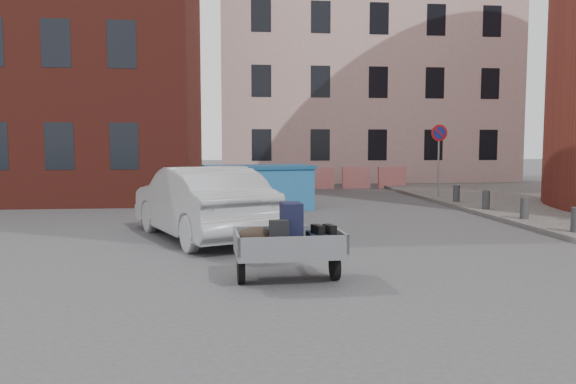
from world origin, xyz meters
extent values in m
plane|color=#38383A|center=(0.00, 0.00, 0.00)|extent=(120.00, 120.00, 0.00)
cube|color=#591E16|center=(-9.00, 13.00, 7.00)|extent=(12.00, 10.00, 14.00)
cube|color=#C59F97|center=(6.00, 22.00, 7.00)|extent=(16.00, 8.00, 14.00)
cylinder|color=gray|center=(6.00, 9.50, 1.42)|extent=(0.07, 0.07, 2.60)
cylinder|color=red|center=(6.00, 9.48, 2.47)|extent=(0.60, 0.03, 0.60)
cylinder|color=navy|center=(6.00, 9.46, 2.47)|extent=(0.44, 0.03, 0.44)
cylinder|color=#3A3A3D|center=(6.00, 1.20, 0.40)|extent=(0.22, 0.22, 0.55)
cylinder|color=#3A3A3D|center=(6.00, 3.40, 0.40)|extent=(0.22, 0.22, 0.55)
cylinder|color=#3A3A3D|center=(6.00, 5.60, 0.40)|extent=(0.22, 0.22, 0.55)
cylinder|color=#3A3A3D|center=(6.00, 7.80, 0.40)|extent=(0.22, 0.22, 0.55)
cube|color=red|center=(2.50, 15.00, 0.50)|extent=(1.30, 0.18, 1.00)
cube|color=red|center=(4.20, 15.00, 0.50)|extent=(1.30, 0.18, 1.00)
cube|color=red|center=(5.90, 15.00, 0.50)|extent=(1.30, 0.18, 1.00)
cylinder|color=black|center=(-1.53, -2.14, 0.22)|extent=(0.12, 0.44, 0.44)
cylinder|color=black|center=(-0.10, -2.08, 0.22)|extent=(0.12, 0.44, 0.44)
cube|color=slate|center=(-0.81, -2.11, 0.46)|extent=(1.65, 1.17, 0.08)
cube|color=slate|center=(-1.59, -2.15, 0.64)|extent=(0.09, 1.10, 0.28)
cube|color=slate|center=(-0.04, -2.07, 0.64)|extent=(0.09, 1.10, 0.28)
cube|color=slate|center=(-0.84, -1.58, 0.64)|extent=(1.60, 0.11, 0.28)
cube|color=slate|center=(-0.79, -2.64, 0.64)|extent=(1.60, 0.11, 0.28)
cube|color=slate|center=(-0.86, -1.21, 0.40)|extent=(0.11, 0.70, 0.06)
cube|color=black|center=(-0.77, -2.06, 0.85)|extent=(0.32, 0.46, 0.70)
cube|color=black|center=(-0.31, -2.19, 0.62)|extent=(0.43, 0.62, 0.25)
ellipsoid|color=black|center=(-1.31, -2.18, 0.68)|extent=(0.62, 0.39, 0.36)
cube|color=black|center=(-0.98, -2.37, 0.74)|extent=(0.29, 0.19, 0.48)
ellipsoid|color=blue|center=(-0.88, -1.76, 0.62)|extent=(0.37, 0.32, 0.24)
cube|color=black|center=(-0.39, -2.24, 0.81)|extent=(0.19, 0.29, 0.13)
cube|color=black|center=(-0.21, -2.23, 0.81)|extent=(0.19, 0.29, 0.13)
cube|color=#2266A3|center=(-0.77, 7.27, 0.65)|extent=(3.49, 2.22, 1.29)
cube|color=navy|center=(-0.77, 7.27, 1.35)|extent=(3.61, 2.34, 0.11)
imported|color=#9FA2A6|center=(-2.34, 1.96, 0.80)|extent=(3.45, 5.11, 1.59)
camera|label=1|loc=(-1.72, -10.43, 2.10)|focal=35.00mm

